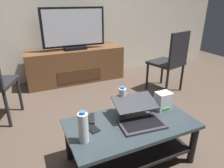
# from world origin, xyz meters

# --- Properties ---
(ground_plane) EXTENTS (7.68, 7.68, 0.00)m
(ground_plane) POSITION_xyz_m (0.00, 0.00, 0.00)
(ground_plane) COLOR #4C3D33
(coffee_table) EXTENTS (1.07, 0.58, 0.40)m
(coffee_table) POSITION_xyz_m (-0.09, -0.23, 0.27)
(coffee_table) COLOR #2D383D
(coffee_table) RESTS_ON ground
(media_cabinet) EXTENTS (1.65, 0.43, 0.58)m
(media_cabinet) POSITION_xyz_m (0.00, 1.86, 0.29)
(media_cabinet) COLOR brown
(media_cabinet) RESTS_ON ground
(television) EXTENTS (1.03, 0.20, 0.67)m
(television) POSITION_xyz_m (0.00, 1.84, 0.90)
(television) COLOR black
(television) RESTS_ON media_cabinet
(dining_chair) EXTENTS (0.54, 0.54, 0.94)m
(dining_chair) POSITION_xyz_m (1.19, 0.83, 0.52)
(dining_chair) COLOR black
(dining_chair) RESTS_ON ground
(laptop) EXTENTS (0.40, 0.42, 0.17)m
(laptop) POSITION_xyz_m (-0.02, -0.23, 0.46)
(laptop) COLOR #333338
(laptop) RESTS_ON coffee_table
(router_box) EXTENTS (0.14, 0.11, 0.17)m
(router_box) POSITION_xyz_m (0.30, -0.15, 0.48)
(router_box) COLOR silver
(router_box) RESTS_ON coffee_table
(water_bottle_near) EXTENTS (0.07, 0.07, 0.25)m
(water_bottle_near) POSITION_xyz_m (-0.52, -0.30, 0.52)
(water_bottle_near) COLOR silver
(water_bottle_near) RESTS_ON coffee_table
(water_bottle_far) EXTENTS (0.07, 0.07, 0.25)m
(water_bottle_far) POSITION_xyz_m (-0.07, -0.03, 0.52)
(water_bottle_far) COLOR silver
(water_bottle_far) RESTS_ON coffee_table
(cell_phone) EXTENTS (0.10, 0.15, 0.01)m
(cell_phone) POSITION_xyz_m (-0.41, -0.17, 0.40)
(cell_phone) COLOR black
(cell_phone) RESTS_ON coffee_table
(tv_remote) EXTENTS (0.10, 0.17, 0.02)m
(tv_remote) POSITION_xyz_m (0.21, -0.02, 0.41)
(tv_remote) COLOR #99999E
(tv_remote) RESTS_ON coffee_table
(soundbar_remote) EXTENTS (0.09, 0.17, 0.02)m
(soundbar_remote) POSITION_xyz_m (-0.37, -0.05, 0.41)
(soundbar_remote) COLOR black
(soundbar_remote) RESTS_ON coffee_table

